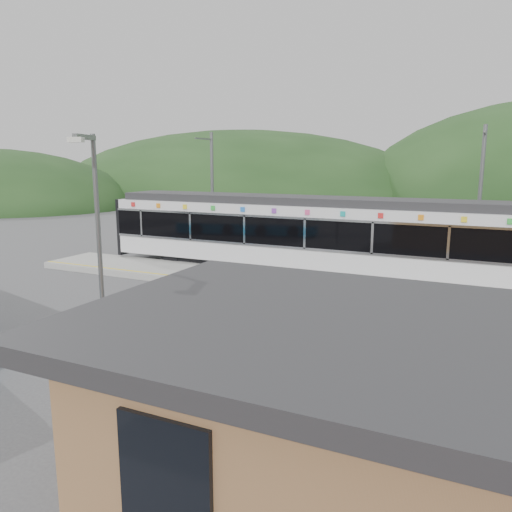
% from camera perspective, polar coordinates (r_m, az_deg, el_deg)
% --- Properties ---
extents(ground, '(120.00, 120.00, 0.00)m').
position_cam_1_polar(ground, '(18.71, 0.45, -5.96)').
color(ground, '#4C4C4F').
rests_on(ground, ground).
extents(hills, '(146.00, 149.00, 26.00)m').
position_cam_1_polar(hills, '(22.25, 21.14, -3.98)').
color(hills, '#1E3D19').
rests_on(hills, ground).
extents(platform, '(26.00, 3.20, 0.30)m').
position_cam_1_polar(platform, '(21.60, 4.15, -3.29)').
color(platform, '#9E9E99').
rests_on(platform, ground).
extents(yellow_line, '(26.00, 0.10, 0.01)m').
position_cam_1_polar(yellow_line, '(20.39, 2.82, -3.67)').
color(yellow_line, yellow).
rests_on(yellow_line, platform).
extents(train, '(20.44, 3.01, 3.74)m').
position_cam_1_polar(train, '(23.85, 5.71, 2.71)').
color(train, black).
rests_on(train, ground).
extents(catenary_mast_west, '(0.18, 1.80, 7.00)m').
position_cam_1_polar(catenary_mast_west, '(28.81, -5.05, 7.27)').
color(catenary_mast_west, slate).
rests_on(catenary_mast_west, ground).
extents(catenary_mast_east, '(0.18, 1.80, 7.00)m').
position_cam_1_polar(catenary_mast_east, '(24.88, 24.17, 5.83)').
color(catenary_mast_east, slate).
rests_on(catenary_mast_east, ground).
extents(station_shelter, '(9.20, 6.20, 3.00)m').
position_cam_1_polar(station_shelter, '(8.34, 12.38, -16.81)').
color(station_shelter, '#996C43').
rests_on(station_shelter, ground).
extents(lamp_post, '(0.43, 1.11, 6.06)m').
position_cam_1_polar(lamp_post, '(13.38, -17.93, 2.65)').
color(lamp_post, slate).
rests_on(lamp_post, ground).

